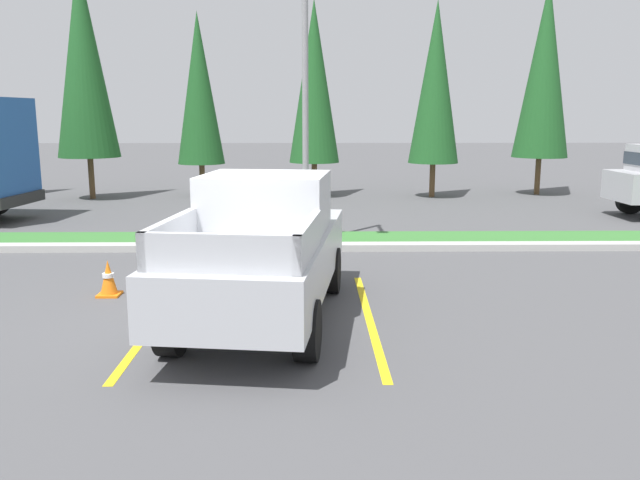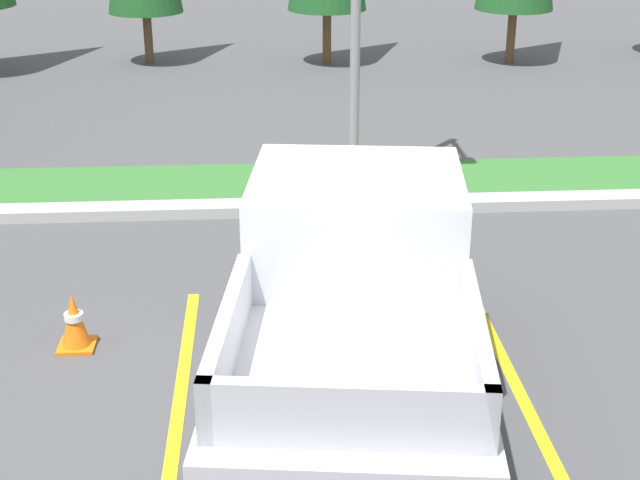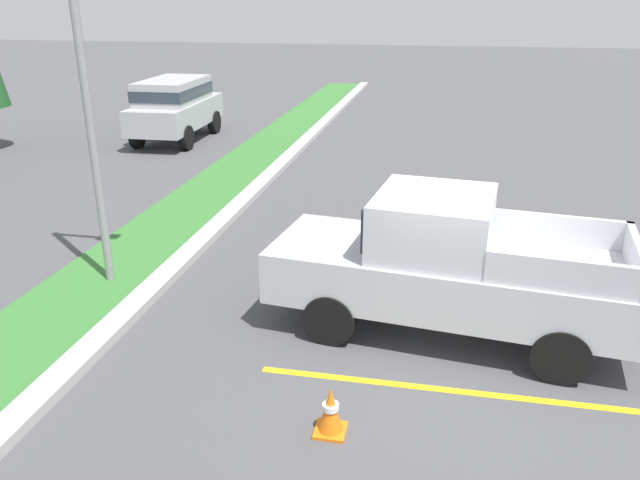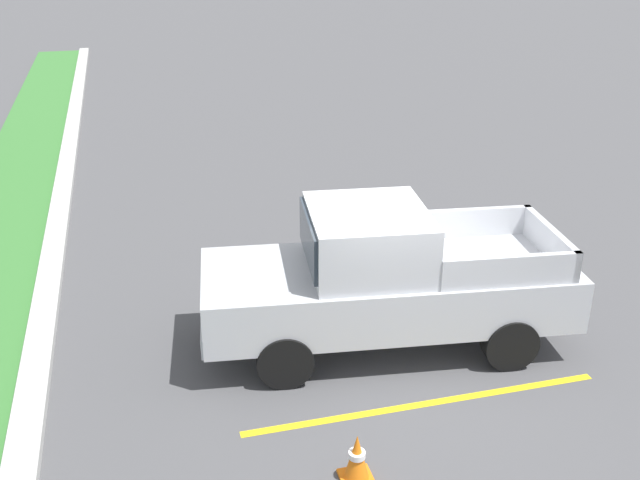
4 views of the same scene
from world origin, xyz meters
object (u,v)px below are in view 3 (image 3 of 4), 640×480
(street_light, at_px, (90,53))
(traffic_cone, at_px, (331,411))
(suv_distant, at_px, (175,105))
(pickup_truck_main, at_px, (448,266))

(street_light, relative_size, traffic_cone, 11.07)
(suv_distant, xyz_separation_m, traffic_cone, (-14.33, -8.06, -0.95))
(street_light, height_order, traffic_cone, street_light)
(pickup_truck_main, bearing_deg, suv_distant, 38.47)
(pickup_truck_main, height_order, street_light, street_light)
(traffic_cone, bearing_deg, pickup_truck_main, -24.82)
(pickup_truck_main, bearing_deg, street_light, 84.14)
(pickup_truck_main, relative_size, traffic_cone, 9.03)
(suv_distant, bearing_deg, pickup_truck_main, -141.53)
(suv_distant, xyz_separation_m, street_light, (-11.11, -3.71, 2.63))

